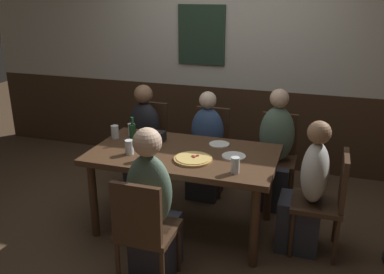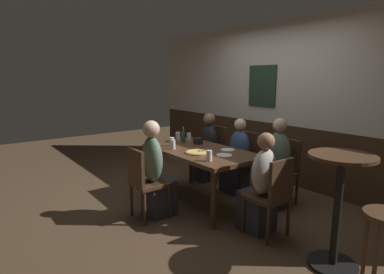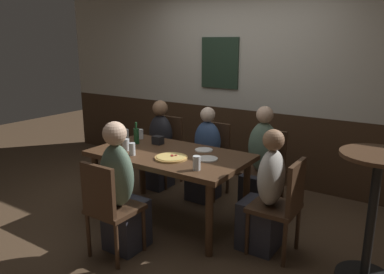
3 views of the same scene
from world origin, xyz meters
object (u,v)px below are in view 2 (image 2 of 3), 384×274
at_px(dining_table, 200,156).
at_px(chair_left_far, 214,149).
at_px(person_right_far, 275,170).
at_px(chair_mid_far, 245,157).
at_px(plate_white_small, 228,150).
at_px(side_bar_table, 338,202).
at_px(person_mid_near, 156,176).
at_px(beer_glass_tall, 209,156).
at_px(condiment_caddy, 198,141).
at_px(pizza, 198,152).
at_px(person_left_far, 207,152).
at_px(person_head_east, 260,191).
at_px(chair_right_far, 283,168).
at_px(beer_bottle_green, 183,136).
at_px(highball_clear, 173,145).
at_px(chair_mid_near, 144,179).
at_px(person_mid_far, 237,161).
at_px(tumbler_short, 178,137).
at_px(plate_white_large, 224,155).
at_px(pint_glass_amber, 172,142).
at_px(chair_head_east, 272,193).
at_px(pint_glass_stout, 189,137).

relative_size(dining_table, chair_left_far, 1.82).
distance_m(chair_left_far, person_right_far, 1.42).
relative_size(chair_mid_far, plate_white_small, 4.75).
bearing_deg(side_bar_table, plate_white_small, 171.67).
xyz_separation_m(dining_table, side_bar_table, (1.91, 0.02, -0.04)).
height_order(person_mid_near, beer_glass_tall, person_mid_near).
height_order(plate_white_small, condiment_caddy, condiment_caddy).
distance_m(person_mid_near, pizza, 0.62).
xyz_separation_m(person_left_far, person_head_east, (1.76, -0.70, -0.00)).
distance_m(chair_mid_far, condiment_caddy, 0.79).
xyz_separation_m(chair_left_far, person_head_east, (1.76, -0.87, -0.02)).
relative_size(chair_left_far, plate_white_small, 4.75).
distance_m(person_left_far, pizza, 1.23).
height_order(chair_right_far, beer_bottle_green, beer_bottle_green).
relative_size(chair_mid_far, beer_glass_tall, 6.87).
xyz_separation_m(person_mid_near, highball_clear, (-0.26, 0.43, 0.28)).
xyz_separation_m(chair_mid_near, chair_right_far, (0.71, 1.73, 0.00)).
height_order(dining_table, chair_mid_far, chair_mid_far).
bearing_deg(chair_right_far, person_right_far, -90.00).
bearing_deg(chair_mid_near, person_right_far, 65.82).
xyz_separation_m(dining_table, person_mid_far, (-0.00, 0.70, -0.20)).
xyz_separation_m(tumbler_short, plate_white_large, (1.17, -0.11, -0.05)).
xyz_separation_m(pint_glass_amber, plate_white_small, (0.68, 0.45, -0.05)).
bearing_deg(person_mid_near, pint_glass_amber, 129.15).
distance_m(pizza, side_bar_table, 1.79).
distance_m(chair_right_far, highball_clear, 1.52).
xyz_separation_m(chair_head_east, highball_clear, (-1.48, -0.27, 0.30)).
bearing_deg(person_right_far, plate_white_small, -135.91).
bearing_deg(condiment_caddy, person_left_far, 128.34).
bearing_deg(person_mid_far, chair_mid_far, 90.00).
height_order(chair_left_far, person_head_east, person_head_east).
height_order(person_left_far, pint_glass_stout, person_left_far).
bearing_deg(side_bar_table, chair_right_far, 144.95).
height_order(person_mid_far, plate_white_large, person_mid_far).
distance_m(beer_glass_tall, plate_white_small, 0.61).
relative_size(person_head_east, side_bar_table, 1.08).
distance_m(chair_mid_near, person_right_far, 1.72).
bearing_deg(beer_glass_tall, person_mid_near, -140.71).
relative_size(chair_right_far, person_left_far, 0.78).
distance_m(person_right_far, person_head_east, 0.79).
bearing_deg(pizza, person_mid_far, 98.86).
bearing_deg(condiment_caddy, highball_clear, -84.07).
distance_m(chair_mid_far, pint_glass_stout, 0.91).
relative_size(person_mid_far, highball_clear, 8.73).
relative_size(highball_clear, plate_white_large, 0.63).
relative_size(chair_left_far, chair_head_east, 1.00).
relative_size(person_right_far, plate_white_large, 5.88).
bearing_deg(side_bar_table, pint_glass_amber, -175.03).
relative_size(chair_mid_near, plate_white_small, 4.75).
distance_m(person_left_far, beer_glass_tall, 1.60).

